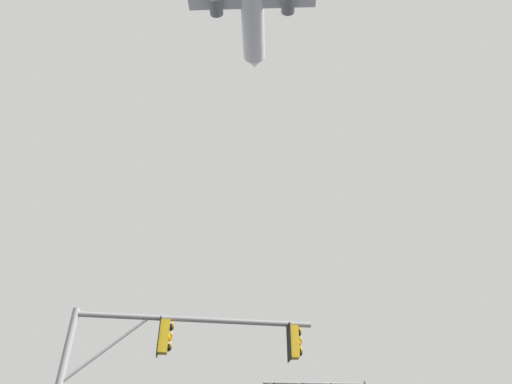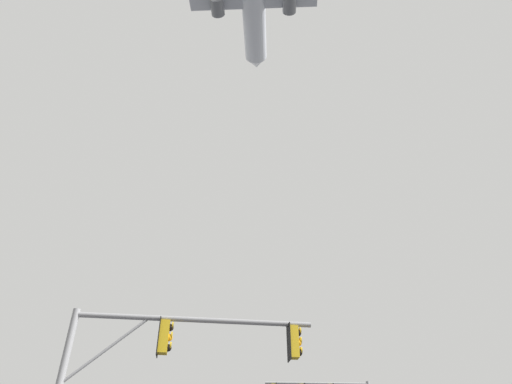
{
  "view_description": "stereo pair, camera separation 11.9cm",
  "coord_description": "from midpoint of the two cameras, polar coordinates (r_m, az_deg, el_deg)",
  "views": [
    {
      "loc": [
        -0.69,
        -5.9,
        1.45
      ],
      "look_at": [
        -0.76,
        14.75,
        15.41
      ],
      "focal_mm": 30.72,
      "sensor_mm": 36.0,
      "label": 1
    },
    {
      "loc": [
        -0.57,
        -5.9,
        1.45
      ],
      "look_at": [
        -0.76,
        14.75,
        15.41
      ],
      "focal_mm": 30.72,
      "sensor_mm": 36.0,
      "label": 2
    }
  ],
  "objects": [
    {
      "name": "signal_pole_near",
      "position": [
        12.99,
        -12.11,
        -20.74
      ],
      "size": [
        6.78,
        1.25,
        5.62
      ],
      "color": "gray",
      "rests_on": "ground"
    },
    {
      "name": "airplane",
      "position": [
        62.61,
        -0.27,
        23.45
      ],
      "size": [
        16.66,
        21.55,
        5.9
      ],
      "color": "#B7BCC6"
    }
  ]
}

